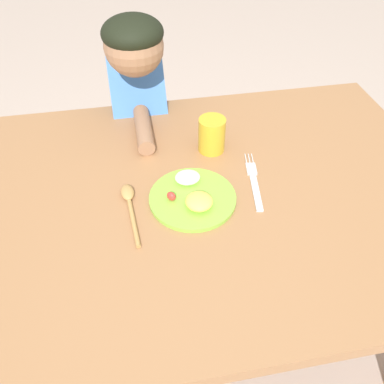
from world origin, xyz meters
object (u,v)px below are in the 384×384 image
Objects in this scene: plate at (193,196)px; drinking_cup at (212,135)px; person at (141,125)px; spoon at (130,203)px; fork at (254,182)px.

drinking_cup is at bearing 64.99° from plate.
plate is at bearing 100.51° from person.
spoon is 0.32m from drinking_cup.
person reaches higher than spoon.
drinking_cup is (0.09, 0.20, 0.04)m from plate.
drinking_cup is at bearing 120.05° from person.
spoon is at bearing 176.45° from plate.
drinking_cup is at bearing -57.80° from spoon.
drinking_cup is (-0.08, 0.17, 0.05)m from fork.
plate is 0.98× the size of fork.
person is at bearing 37.68° from fork.
fork is at bearing -90.59° from spoon.
drinking_cup is 0.42m from person.
plate is at bearing -97.86° from spoon.
fork is 0.19m from drinking_cup.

